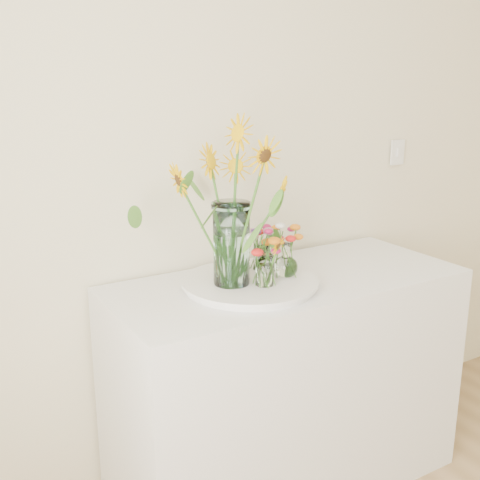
{
  "coord_description": "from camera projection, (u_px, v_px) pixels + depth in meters",
  "views": [
    {
      "loc": [
        -1.48,
        0.14,
        1.67
      ],
      "look_at": [
        -0.42,
        1.9,
        1.1
      ],
      "focal_mm": 45.0,
      "sensor_mm": 36.0,
      "label": 1
    }
  ],
  "objects": [
    {
      "name": "wildflower_posy_b",
      "position": [
        286.0,
        248.0,
        2.24
      ],
      "size": [
        0.21,
        0.21,
        0.22
      ],
      "primitive_type": null,
      "color": "orange",
      "rests_on": "tray"
    },
    {
      "name": "tray",
      "position": [
        250.0,
        284.0,
        2.23
      ],
      "size": [
        0.48,
        0.48,
        0.02
      ],
      "primitive_type": "cylinder",
      "color": "white",
      "rests_on": "counter"
    },
    {
      "name": "small_vase_c",
      "position": [
        261.0,
        258.0,
        2.33
      ],
      "size": [
        0.06,
        0.06,
        0.1
      ],
      "primitive_type": "cylinder",
      "rotation": [
        0.0,
        0.0,
        -0.01
      ],
      "color": "white",
      "rests_on": "tray"
    },
    {
      "name": "counter",
      "position": [
        286.0,
        383.0,
        2.45
      ],
      "size": [
        1.4,
        0.6,
        0.9
      ],
      "primitive_type": "cube",
      "color": "white",
      "rests_on": "ground_plane"
    },
    {
      "name": "small_vase_a",
      "position": [
        265.0,
        271.0,
        2.15
      ],
      "size": [
        0.07,
        0.07,
        0.12
      ],
      "primitive_type": "cylinder",
      "rotation": [
        0.0,
        0.0,
        0.11
      ],
      "color": "white",
      "rests_on": "tray"
    },
    {
      "name": "mason_jar",
      "position": [
        231.0,
        244.0,
        2.14
      ],
      "size": [
        0.17,
        0.17,
        0.31
      ],
      "primitive_type": "cylinder",
      "rotation": [
        0.0,
        0.0,
        0.37
      ],
      "color": "#C3F1F4",
      "rests_on": "tray"
    },
    {
      "name": "wildflower_posy_c",
      "position": [
        261.0,
        246.0,
        2.32
      ],
      "size": [
        0.21,
        0.21,
        0.19
      ],
      "primitive_type": null,
      "color": "orange",
      "rests_on": "tray"
    },
    {
      "name": "sunflower_bouquet",
      "position": [
        231.0,
        204.0,
        2.11
      ],
      "size": [
        0.93,
        0.93,
        0.6
      ],
      "primitive_type": null,
      "rotation": [
        0.0,
        0.0,
        0.37
      ],
      "color": "#E7AE04",
      "rests_on": "tray"
    },
    {
      "name": "wildflower_posy_a",
      "position": [
        265.0,
        259.0,
        2.14
      ],
      "size": [
        0.19,
        0.19,
        0.21
      ],
      "primitive_type": null,
      "color": "orange",
      "rests_on": "tray"
    },
    {
      "name": "small_vase_b",
      "position": [
        286.0,
        260.0,
        2.25
      ],
      "size": [
        0.12,
        0.12,
        0.13
      ],
      "primitive_type": null,
      "rotation": [
        0.0,
        0.0,
        0.43
      ],
      "color": "white",
      "rests_on": "tray"
    }
  ]
}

